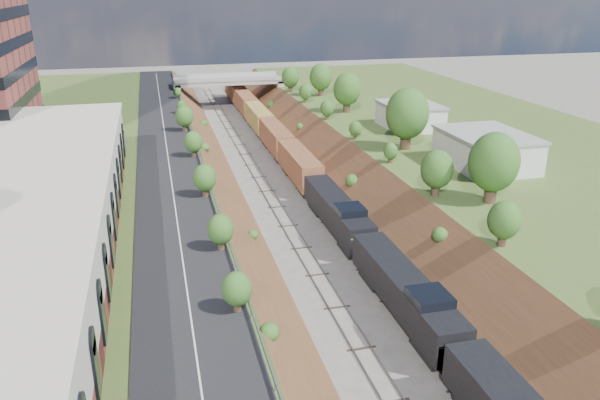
# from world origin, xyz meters

# --- Properties ---
(platform_left) EXTENTS (44.00, 180.00, 5.00)m
(platform_left) POSITION_xyz_m (-33.00, 60.00, 2.50)
(platform_left) COLOR #466027
(platform_left) RESTS_ON ground
(platform_right) EXTENTS (44.00, 180.00, 5.00)m
(platform_right) POSITION_xyz_m (33.00, 60.00, 2.50)
(platform_right) COLOR #466027
(platform_right) RESTS_ON ground
(embankment_left) EXTENTS (10.00, 180.00, 10.00)m
(embankment_left) POSITION_xyz_m (-11.00, 60.00, 0.00)
(embankment_left) COLOR brown
(embankment_left) RESTS_ON ground
(embankment_right) EXTENTS (10.00, 180.00, 10.00)m
(embankment_right) POSITION_xyz_m (11.00, 60.00, 0.00)
(embankment_right) COLOR brown
(embankment_right) RESTS_ON ground
(rail_left_track) EXTENTS (1.58, 180.00, 0.18)m
(rail_left_track) POSITION_xyz_m (-2.60, 60.00, 0.09)
(rail_left_track) COLOR gray
(rail_left_track) RESTS_ON ground
(rail_right_track) EXTENTS (1.58, 180.00, 0.18)m
(rail_right_track) POSITION_xyz_m (2.60, 60.00, 0.09)
(rail_right_track) COLOR gray
(rail_right_track) RESTS_ON ground
(road) EXTENTS (8.00, 180.00, 0.10)m
(road) POSITION_xyz_m (-15.50, 60.00, 5.05)
(road) COLOR black
(road) RESTS_ON platform_left
(guardrail) EXTENTS (0.10, 171.00, 0.70)m
(guardrail) POSITION_xyz_m (-11.40, 59.80, 5.55)
(guardrail) COLOR #99999E
(guardrail) RESTS_ON platform_left
(commercial_building) EXTENTS (14.30, 62.30, 7.00)m
(commercial_building) POSITION_xyz_m (-28.00, 38.00, 8.51)
(commercial_building) COLOR brown
(commercial_building) RESTS_ON platform_left
(overpass) EXTENTS (24.50, 8.30, 7.40)m
(overpass) POSITION_xyz_m (0.00, 122.00, 4.92)
(overpass) COLOR gray
(overpass) RESTS_ON ground
(white_building_near) EXTENTS (9.00, 12.00, 4.00)m
(white_building_near) POSITION_xyz_m (23.50, 52.00, 7.00)
(white_building_near) COLOR silver
(white_building_near) RESTS_ON platform_right
(white_building_far) EXTENTS (8.00, 10.00, 3.60)m
(white_building_far) POSITION_xyz_m (23.00, 74.00, 6.80)
(white_building_far) COLOR silver
(white_building_far) RESTS_ON platform_right
(tree_right_large) EXTENTS (5.25, 5.25, 7.61)m
(tree_right_large) POSITION_xyz_m (17.00, 40.00, 9.38)
(tree_right_large) COLOR #473323
(tree_right_large) RESTS_ON platform_right
(tree_left_crest) EXTENTS (2.45, 2.45, 3.55)m
(tree_left_crest) POSITION_xyz_m (-11.80, 20.00, 7.04)
(tree_left_crest) COLOR #473323
(tree_left_crest) RESTS_ON platform_left
(freight_train) EXTENTS (3.02, 137.72, 4.55)m
(freight_train) POSITION_xyz_m (2.60, 72.14, 2.57)
(freight_train) COLOR black
(freight_train) RESTS_ON ground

